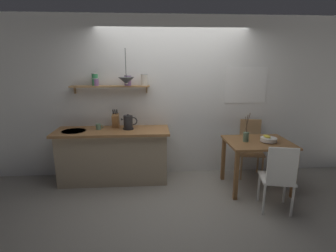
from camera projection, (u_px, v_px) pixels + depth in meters
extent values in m
plane|color=gray|center=(175.00, 187.00, 4.17)|extent=(14.00, 14.00, 0.00)
cube|color=white|center=(184.00, 98.00, 4.50)|extent=(6.80, 0.10, 2.70)
cube|color=white|center=(246.00, 85.00, 4.46)|extent=(0.73, 0.01, 0.62)
cube|color=silver|center=(246.00, 85.00, 4.46)|extent=(0.67, 0.01, 0.56)
cube|color=tan|center=(114.00, 157.00, 4.32)|extent=(1.74, 0.52, 0.85)
cube|color=#9E6B3D|center=(112.00, 131.00, 4.19)|extent=(1.83, 0.63, 0.04)
cylinder|color=#B7BABF|center=(74.00, 131.00, 4.13)|extent=(0.38, 0.38, 0.01)
cube|color=tan|center=(110.00, 86.00, 4.21)|extent=(1.28, 0.18, 0.02)
cube|color=#99754C|center=(75.00, 90.00, 4.26)|extent=(0.02, 0.06, 0.12)
cube|color=#99754C|center=(147.00, 89.00, 4.34)|extent=(0.02, 0.06, 0.12)
cylinder|color=#388E56|center=(95.00, 80.00, 4.17)|extent=(0.10, 0.10, 0.19)
cylinder|color=silver|center=(95.00, 73.00, 4.14)|extent=(0.10, 0.10, 0.01)
cylinder|color=#7F5689|center=(95.00, 82.00, 4.18)|extent=(0.10, 0.10, 0.11)
cylinder|color=silver|center=(95.00, 78.00, 4.16)|extent=(0.10, 0.10, 0.01)
cylinder|color=#7F5689|center=(128.00, 81.00, 4.21)|extent=(0.11, 0.11, 0.16)
cylinder|color=silver|center=(128.00, 75.00, 4.19)|extent=(0.11, 0.11, 0.01)
cylinder|color=beige|center=(144.00, 80.00, 4.22)|extent=(0.10, 0.10, 0.17)
cylinder|color=silver|center=(144.00, 74.00, 4.20)|extent=(0.11, 0.11, 0.01)
cube|color=brown|center=(258.00, 142.00, 3.98)|extent=(0.96, 0.77, 0.03)
cube|color=brown|center=(236.00, 176.00, 3.72)|extent=(0.06, 0.06, 0.74)
cube|color=brown|center=(294.00, 174.00, 3.77)|extent=(0.06, 0.06, 0.74)
cube|color=brown|center=(223.00, 159.00, 4.37)|extent=(0.06, 0.06, 0.74)
cube|color=brown|center=(273.00, 158.00, 4.43)|extent=(0.06, 0.06, 0.74)
cube|color=white|center=(276.00, 178.00, 3.47)|extent=(0.49, 0.49, 0.03)
cube|color=white|center=(282.00, 166.00, 3.22)|extent=(0.36, 0.10, 0.48)
cylinder|color=white|center=(285.00, 189.00, 3.67)|extent=(0.03, 0.03, 0.43)
cylinder|color=white|center=(259.00, 187.00, 3.72)|extent=(0.03, 0.03, 0.43)
cylinder|color=white|center=(292.00, 202.00, 3.33)|extent=(0.03, 0.03, 0.43)
cylinder|color=white|center=(264.00, 200.00, 3.38)|extent=(0.03, 0.03, 0.43)
cube|color=tan|center=(251.00, 152.00, 4.49)|extent=(0.48, 0.48, 0.03)
cube|color=tan|center=(250.00, 134.00, 4.61)|extent=(0.35, 0.10, 0.53)
cylinder|color=tan|center=(241.00, 168.00, 4.39)|extent=(0.03, 0.03, 0.42)
cylinder|color=tan|center=(262.00, 169.00, 4.35)|extent=(0.03, 0.03, 0.42)
cylinder|color=tan|center=(238.00, 160.00, 4.74)|extent=(0.03, 0.03, 0.42)
cylinder|color=tan|center=(258.00, 161.00, 4.69)|extent=(0.03, 0.03, 0.42)
cylinder|color=silver|center=(268.00, 142.00, 3.93)|extent=(0.11, 0.11, 0.01)
cylinder|color=silver|center=(269.00, 139.00, 3.93)|extent=(0.24, 0.24, 0.06)
ellipsoid|color=yellow|center=(267.00, 136.00, 3.91)|extent=(0.11, 0.15, 0.04)
cylinder|color=#567056|center=(246.00, 137.00, 3.95)|extent=(0.08, 0.08, 0.14)
cylinder|color=brown|center=(246.00, 125.00, 3.90)|extent=(0.05, 0.03, 0.25)
cylinder|color=brown|center=(247.00, 124.00, 3.90)|extent=(0.01, 0.02, 0.27)
cylinder|color=brown|center=(247.00, 123.00, 3.90)|extent=(0.07, 0.01, 0.30)
cylinder|color=black|center=(128.00, 129.00, 4.24)|extent=(0.17, 0.17, 0.02)
cylinder|color=#232326|center=(128.00, 122.00, 4.21)|extent=(0.15, 0.15, 0.21)
sphere|color=black|center=(128.00, 115.00, 4.18)|extent=(0.02, 0.02, 0.02)
cone|color=#232326|center=(122.00, 119.00, 4.20)|extent=(0.04, 0.04, 0.04)
torus|color=black|center=(133.00, 121.00, 4.22)|extent=(0.13, 0.02, 0.13)
cube|color=#9E6B3D|center=(116.00, 121.00, 4.30)|extent=(0.11, 0.17, 0.24)
cylinder|color=black|center=(113.00, 112.00, 4.23)|extent=(0.02, 0.03, 0.08)
cylinder|color=black|center=(115.00, 112.00, 4.24)|extent=(0.02, 0.03, 0.08)
cylinder|color=black|center=(117.00, 112.00, 4.24)|extent=(0.02, 0.03, 0.08)
cylinder|color=slate|center=(98.00, 127.00, 4.22)|extent=(0.08, 0.08, 0.09)
torus|color=slate|center=(101.00, 126.00, 4.22)|extent=(0.06, 0.01, 0.06)
cylinder|color=black|center=(126.00, 63.00, 3.91)|extent=(0.01, 0.01, 0.43)
cone|color=#4C5156|center=(126.00, 81.00, 3.98)|extent=(0.25, 0.25, 0.11)
sphere|color=white|center=(126.00, 83.00, 3.98)|extent=(0.04, 0.04, 0.04)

